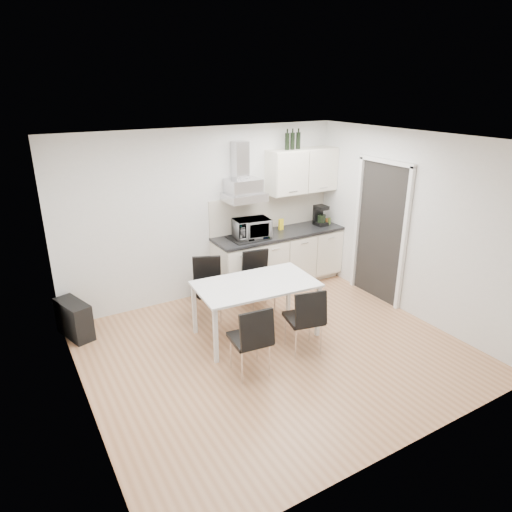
{
  "coord_description": "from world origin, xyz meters",
  "views": [
    {
      "loc": [
        -2.72,
        -4.19,
        3.17
      ],
      "look_at": [
        0.04,
        0.53,
        1.1
      ],
      "focal_mm": 32.0,
      "sensor_mm": 36.0,
      "label": 1
    }
  ],
  "objects_px": {
    "floor_speaker": "(202,287)",
    "dining_table": "(256,288)",
    "chair_near_left": "(250,339)",
    "chair_near_right": "(304,319)",
    "guitar_amp": "(74,319)",
    "kitchenette": "(280,236)",
    "chair_far_right": "(260,282)",
    "chair_far_left": "(208,290)"
  },
  "relations": [
    {
      "from": "floor_speaker",
      "to": "chair_near_right",
      "type": "bearing_deg",
      "value": -79.84
    },
    {
      "from": "dining_table",
      "to": "chair_near_right",
      "type": "bearing_deg",
      "value": -59.87
    },
    {
      "from": "chair_far_right",
      "to": "chair_far_left",
      "type": "bearing_deg",
      "value": -1.49
    },
    {
      "from": "floor_speaker",
      "to": "chair_far_right",
      "type": "bearing_deg",
      "value": -58.0
    },
    {
      "from": "dining_table",
      "to": "guitar_amp",
      "type": "distance_m",
      "value": 2.45
    },
    {
      "from": "kitchenette",
      "to": "guitar_amp",
      "type": "relative_size",
      "value": 3.92
    },
    {
      "from": "chair_near_left",
      "to": "chair_near_right",
      "type": "height_order",
      "value": "same"
    },
    {
      "from": "kitchenette",
      "to": "chair_near_left",
      "type": "distance_m",
      "value": 2.63
    },
    {
      "from": "chair_far_right",
      "to": "chair_near_right",
      "type": "height_order",
      "value": "same"
    },
    {
      "from": "chair_far_left",
      "to": "chair_near_right",
      "type": "distance_m",
      "value": 1.54
    },
    {
      "from": "kitchenette",
      "to": "dining_table",
      "type": "xyz_separation_m",
      "value": [
        -1.19,
        -1.26,
        -0.15
      ]
    },
    {
      "from": "chair_near_right",
      "to": "guitar_amp",
      "type": "height_order",
      "value": "chair_near_right"
    },
    {
      "from": "kitchenette",
      "to": "chair_near_left",
      "type": "relative_size",
      "value": 2.86
    },
    {
      "from": "dining_table",
      "to": "floor_speaker",
      "type": "distance_m",
      "value": 1.52
    },
    {
      "from": "kitchenette",
      "to": "chair_near_right",
      "type": "relative_size",
      "value": 2.86
    },
    {
      "from": "chair_far_left",
      "to": "floor_speaker",
      "type": "relative_size",
      "value": 2.73
    },
    {
      "from": "floor_speaker",
      "to": "chair_near_left",
      "type": "bearing_deg",
      "value": -101.74
    },
    {
      "from": "chair_far_right",
      "to": "chair_near_left",
      "type": "height_order",
      "value": "same"
    },
    {
      "from": "dining_table",
      "to": "chair_far_right",
      "type": "distance_m",
      "value": 0.76
    },
    {
      "from": "chair_near_left",
      "to": "chair_near_right",
      "type": "relative_size",
      "value": 1.0
    },
    {
      "from": "chair_near_left",
      "to": "dining_table",
      "type": "bearing_deg",
      "value": 60.97
    },
    {
      "from": "kitchenette",
      "to": "chair_far_right",
      "type": "distance_m",
      "value": 1.09
    },
    {
      "from": "chair_near_left",
      "to": "guitar_amp",
      "type": "height_order",
      "value": "chair_near_left"
    },
    {
      "from": "dining_table",
      "to": "chair_far_left",
      "type": "xyz_separation_m",
      "value": [
        -0.36,
        0.74,
        -0.24
      ]
    },
    {
      "from": "chair_near_right",
      "to": "guitar_amp",
      "type": "xyz_separation_m",
      "value": [
        -2.42,
        1.81,
        -0.19
      ]
    },
    {
      "from": "chair_near_left",
      "to": "guitar_amp",
      "type": "distance_m",
      "value": 2.49
    },
    {
      "from": "kitchenette",
      "to": "dining_table",
      "type": "distance_m",
      "value": 1.74
    },
    {
      "from": "chair_near_right",
      "to": "floor_speaker",
      "type": "height_order",
      "value": "chair_near_right"
    },
    {
      "from": "dining_table",
      "to": "chair_near_left",
      "type": "relative_size",
      "value": 1.83
    },
    {
      "from": "floor_speaker",
      "to": "kitchenette",
      "type": "bearing_deg",
      "value": -9.58
    },
    {
      "from": "chair_near_left",
      "to": "floor_speaker",
      "type": "height_order",
      "value": "chair_near_left"
    },
    {
      "from": "floor_speaker",
      "to": "dining_table",
      "type": "bearing_deg",
      "value": -86.31
    },
    {
      "from": "kitchenette",
      "to": "chair_far_left",
      "type": "distance_m",
      "value": 1.68
    },
    {
      "from": "dining_table",
      "to": "chair_near_left",
      "type": "bearing_deg",
      "value": -120.56
    },
    {
      "from": "dining_table",
      "to": "guitar_amp",
      "type": "relative_size",
      "value": 2.5
    },
    {
      "from": "kitchenette",
      "to": "chair_far_right",
      "type": "xyz_separation_m",
      "value": [
        -0.77,
        -0.66,
        -0.39
      ]
    },
    {
      "from": "chair_near_right",
      "to": "guitar_amp",
      "type": "bearing_deg",
      "value": 155.47
    },
    {
      "from": "guitar_amp",
      "to": "dining_table",
      "type": "bearing_deg",
      "value": -46.07
    },
    {
      "from": "chair_near_left",
      "to": "floor_speaker",
      "type": "relative_size",
      "value": 2.73
    },
    {
      "from": "kitchenette",
      "to": "chair_far_right",
      "type": "bearing_deg",
      "value": -139.43
    },
    {
      "from": "chair_near_left",
      "to": "floor_speaker",
      "type": "xyz_separation_m",
      "value": [
        0.35,
        2.14,
        -0.28
      ]
    },
    {
      "from": "chair_near_right",
      "to": "chair_near_left",
      "type": "bearing_deg",
      "value": -162.02
    }
  ]
}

